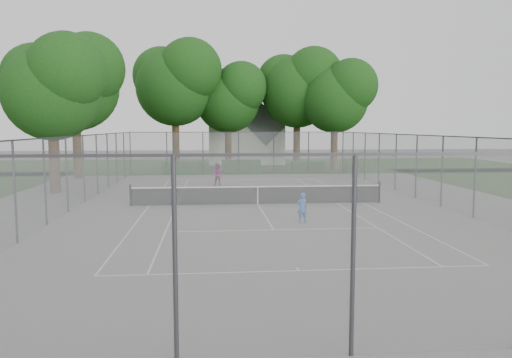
{
  "coord_description": "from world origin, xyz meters",
  "views": [
    {
      "loc": [
        -2.41,
        -25.11,
        3.96
      ],
      "look_at": [
        0.0,
        1.0,
        1.2
      ],
      "focal_mm": 35.0,
      "sensor_mm": 36.0,
      "label": 1
    }
  ],
  "objects": [
    {
      "name": "tree_far_left",
      "position": [
        -5.49,
        22.06,
        8.22
      ],
      "size": [
        8.32,
        7.6,
        11.96
      ],
      "color": "#3E2816",
      "rests_on": "ground"
    },
    {
      "name": "tree_side_front",
      "position": [
        -11.6,
        5.53,
        6.43
      ],
      "size": [
        6.51,
        5.95,
        9.36
      ],
      "color": "#3E2816",
      "rests_on": "ground"
    },
    {
      "name": "tree_far_right",
      "position": [
        9.17,
        20.33,
        6.94
      ],
      "size": [
        7.02,
        6.41,
        10.1
      ],
      "color": "#3E2816",
      "rests_on": "ground"
    },
    {
      "name": "hedge_left",
      "position": [
        -4.62,
        17.99,
        0.47
      ],
      "size": [
        3.73,
        1.12,
        0.93
      ],
      "primitive_type": "cube",
      "color": "#154215",
      "rests_on": "ground"
    },
    {
      "name": "house",
      "position": [
        1.39,
        28.6,
        3.92
      ],
      "size": [
        7.82,
        6.06,
        9.74
      ],
      "color": "silver",
      "rests_on": "ground"
    },
    {
      "name": "perimeter_fence",
      "position": [
        0.0,
        0.0,
        1.81
      ],
      "size": [
        18.08,
        34.08,
        3.52
      ],
      "color": "#38383D",
      "rests_on": "ground"
    },
    {
      "name": "grass_far",
      "position": [
        0.0,
        26.0,
        0.0
      ],
      "size": [
        60.0,
        20.0,
        0.0
      ],
      "primitive_type": "cube",
      "color": "#1E3F12",
      "rests_on": "ground"
    },
    {
      "name": "girl_player",
      "position": [
        1.36,
        -5.01,
        0.62
      ],
      "size": [
        0.51,
        0.4,
        1.25
      ],
      "primitive_type": "imported",
      "rotation": [
        0.0,
        0.0,
        3.39
      ],
      "color": "#3164B8",
      "rests_on": "ground"
    },
    {
      "name": "ground",
      "position": [
        0.0,
        0.0,
        0.0
      ],
      "size": [
        120.0,
        120.0,
        0.0
      ],
      "primitive_type": "plane",
      "color": "slate",
      "rests_on": "ground"
    },
    {
      "name": "hedge_right",
      "position": [
        6.3,
        18.67,
        0.44
      ],
      "size": [
        2.91,
        1.07,
        0.87
      ],
      "primitive_type": "cube",
      "color": "#154215",
      "rests_on": "ground"
    },
    {
      "name": "court_markings",
      "position": [
        0.0,
        0.0,
        0.01
      ],
      "size": [
        11.03,
        23.83,
        0.01
      ],
      "color": "silver",
      "rests_on": "ground"
    },
    {
      "name": "tree_far_midright",
      "position": [
        6.1,
        22.83,
        7.89
      ],
      "size": [
        7.98,
        7.29,
        11.48
      ],
      "color": "#3E2816",
      "rests_on": "ground"
    },
    {
      "name": "tree_side_back",
      "position": [
        -12.47,
        14.2,
        7.48
      ],
      "size": [
        7.58,
        6.92,
        10.89
      ],
      "color": "#3E2816",
      "rests_on": "ground"
    },
    {
      "name": "tennis_net",
      "position": [
        0.0,
        0.0,
        0.51
      ],
      "size": [
        12.87,
        0.1,
        1.1
      ],
      "color": "black",
      "rests_on": "ground"
    },
    {
      "name": "tree_far_midleft",
      "position": [
        -0.57,
        22.95,
        6.91
      ],
      "size": [
        7.0,
        6.39,
        10.06
      ],
      "color": "#3E2816",
      "rests_on": "ground"
    },
    {
      "name": "woman_player",
      "position": [
        -1.89,
        8.12,
        0.77
      ],
      "size": [
        0.86,
        0.74,
        1.53
      ],
      "primitive_type": "imported",
      "rotation": [
        0.0,
        0.0,
        -0.25
      ],
      "color": "#822B72",
      "rests_on": "ground"
    },
    {
      "name": "hedge_mid",
      "position": [
        0.29,
        18.35,
        0.53
      ],
      "size": [
        3.39,
        0.97,
        1.07
      ],
      "primitive_type": "cube",
      "color": "#154215",
      "rests_on": "ground"
    }
  ]
}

